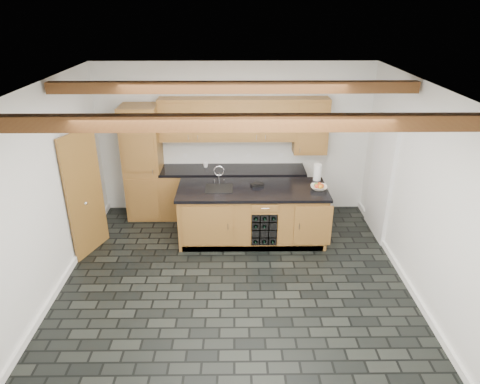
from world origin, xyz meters
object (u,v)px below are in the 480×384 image
object	(u,v)px
island	(253,214)
paper_towel	(317,172)
fruit_bowl	(319,188)
kitchen_scale	(257,185)

from	to	relation	value
island	paper_towel	bearing A→B (deg)	18.21
paper_towel	fruit_bowl	bearing A→B (deg)	-95.66
kitchen_scale	fruit_bowl	world-z (taller)	fruit_bowl
fruit_bowl	paper_towel	world-z (taller)	paper_towel
island	paper_towel	distance (m)	1.32
island	paper_towel	world-z (taller)	paper_towel
fruit_bowl	paper_towel	bearing A→B (deg)	84.34
kitchen_scale	fruit_bowl	bearing A→B (deg)	-27.08
kitchen_scale	paper_towel	bearing A→B (deg)	-4.82
island	fruit_bowl	size ratio (longest dim) A/B	9.32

